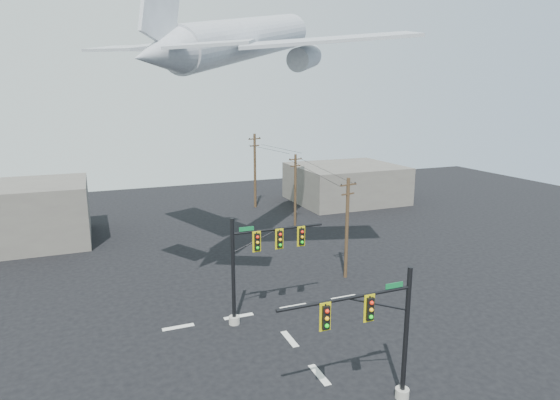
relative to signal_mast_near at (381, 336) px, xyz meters
name	(u,v)px	position (x,y,z in m)	size (l,w,h in m)	color
lane_markings	(309,362)	(-1.44, 4.58, -3.63)	(14.00, 21.20, 0.01)	silver
signal_mast_near	(381,336)	(0.00, 0.00, 0.00)	(6.91, 0.74, 6.73)	#9C998E
signal_mast_far	(257,263)	(-2.46, 10.31, 0.33)	(6.49, 0.77, 7.03)	#9C998E
utility_pole_a	(347,226)	(6.60, 14.64, 0.63)	(1.61, 0.47, 8.16)	#4A3320
utility_pole_b	(295,189)	(8.90, 30.02, 0.61)	(1.63, 0.40, 8.12)	#4A3320
utility_pole_c	(255,169)	(7.71, 40.30, 1.40)	(1.86, 0.89, 9.62)	#4A3320
power_lines	(297,160)	(7.97, 27.45, 4.18)	(3.78, 25.66, 0.70)	black
airliner	(247,40)	(0.29, 19.97, 14.97)	(22.84, 23.30, 7.71)	silver
building_right	(345,183)	(20.56, 39.24, -1.14)	(14.00, 12.00, 5.00)	#615D55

